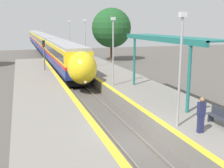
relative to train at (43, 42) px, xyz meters
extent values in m
plane|color=#56514C|center=(0.00, -52.60, -2.28)|extent=(120.00, 120.00, 0.00)
cube|color=slate|center=(-0.72, -52.60, -2.21)|extent=(0.08, 90.00, 0.15)
cube|color=slate|center=(0.72, -52.60, -2.21)|extent=(0.08, 90.00, 0.15)
cube|color=black|center=(0.00, -29.71, -1.66)|extent=(2.41, 18.30, 0.80)
cube|color=navy|center=(0.00, -29.71, -0.80)|extent=(2.74, 19.89, 0.94)
cube|color=red|center=(0.00, -29.71, -0.17)|extent=(2.75, 19.89, 0.32)
cube|color=yellow|center=(0.00, -29.71, 0.70)|extent=(2.74, 19.89, 1.42)
cube|color=black|center=(0.00, -29.71, 0.63)|extent=(2.77, 18.30, 0.78)
cube|color=#9E9EA3|center=(0.00, -29.71, 1.56)|extent=(2.47, 19.89, 0.30)
cylinder|color=black|center=(-0.72, -36.98, -1.84)|extent=(0.12, 0.89, 0.89)
cylinder|color=black|center=(0.72, -36.98, -1.84)|extent=(0.12, 0.89, 0.89)
cylinder|color=black|center=(-0.72, -34.78, -1.84)|extent=(0.12, 0.89, 0.89)
cylinder|color=black|center=(0.72, -34.78, -1.84)|extent=(0.12, 0.89, 0.89)
cylinder|color=black|center=(-0.72, -24.65, -1.84)|extent=(0.12, 0.89, 0.89)
cylinder|color=black|center=(0.72, -24.65, -1.84)|extent=(0.12, 0.89, 0.89)
cylinder|color=black|center=(-0.72, -22.45, -1.84)|extent=(0.12, 0.89, 0.89)
cylinder|color=black|center=(0.72, -22.45, -1.84)|extent=(0.12, 0.89, 0.89)
ellipsoid|color=yellow|center=(0.00, -40.74, 0.07)|extent=(2.63, 3.24, 2.95)
ellipsoid|color=black|center=(0.00, -41.15, 0.56)|extent=(1.92, 1.89, 1.50)
sphere|color=#F9F4CC|center=(0.00, -41.96, -1.02)|extent=(0.24, 0.24, 0.24)
cube|color=black|center=(0.00, -9.02, -1.66)|extent=(2.41, 18.30, 0.80)
cube|color=navy|center=(0.00, -9.02, -0.80)|extent=(2.74, 19.89, 0.94)
cube|color=red|center=(0.00, -9.02, -0.17)|extent=(2.75, 19.89, 0.32)
cube|color=yellow|center=(0.00, -9.02, 0.70)|extent=(2.74, 19.89, 1.42)
cube|color=black|center=(0.00, -9.02, 0.63)|extent=(2.77, 18.30, 0.78)
cube|color=#9E9EA3|center=(0.00, -9.02, 1.56)|extent=(2.47, 19.89, 0.30)
cylinder|color=black|center=(-0.72, -16.29, -1.84)|extent=(0.12, 0.89, 0.89)
cylinder|color=black|center=(0.72, -16.29, -1.84)|extent=(0.12, 0.89, 0.89)
cylinder|color=black|center=(-0.72, -14.09, -1.84)|extent=(0.12, 0.89, 0.89)
cylinder|color=black|center=(0.72, -14.09, -1.84)|extent=(0.12, 0.89, 0.89)
cylinder|color=black|center=(-0.72, -3.96, -1.84)|extent=(0.12, 0.89, 0.89)
cylinder|color=black|center=(0.72, -3.96, -1.84)|extent=(0.12, 0.89, 0.89)
cylinder|color=black|center=(-0.72, -1.76, -1.84)|extent=(0.12, 0.89, 0.89)
cylinder|color=black|center=(0.72, -1.76, -1.84)|extent=(0.12, 0.89, 0.89)
cube|color=black|center=(0.00, 11.67, -1.66)|extent=(2.41, 18.30, 0.80)
cube|color=navy|center=(0.00, 11.67, -0.80)|extent=(2.74, 19.89, 0.94)
cube|color=red|center=(0.00, 11.67, -0.17)|extent=(2.75, 19.89, 0.32)
cube|color=yellow|center=(0.00, 11.67, 0.70)|extent=(2.74, 19.89, 1.42)
cube|color=black|center=(0.00, 11.67, 0.63)|extent=(2.77, 18.30, 0.78)
cube|color=#9E9EA3|center=(0.00, 11.67, 1.56)|extent=(2.47, 19.89, 0.30)
cylinder|color=black|center=(-0.72, 4.40, -1.84)|extent=(0.12, 0.89, 0.89)
cylinder|color=black|center=(0.72, 4.40, -1.84)|extent=(0.12, 0.89, 0.89)
cylinder|color=black|center=(-0.72, 6.60, -1.84)|extent=(0.12, 0.89, 0.89)
cylinder|color=black|center=(0.72, 6.60, -1.84)|extent=(0.12, 0.89, 0.89)
cylinder|color=black|center=(-0.72, 16.73, -1.84)|extent=(0.12, 0.89, 0.89)
cylinder|color=black|center=(0.72, 16.73, -1.84)|extent=(0.12, 0.89, 0.89)
cylinder|color=black|center=(-0.72, 18.93, -1.84)|extent=(0.12, 0.89, 0.89)
cylinder|color=black|center=(0.72, 18.93, -1.84)|extent=(0.12, 0.89, 0.89)
cube|color=black|center=(0.00, 32.36, -1.66)|extent=(2.41, 18.30, 0.80)
cube|color=navy|center=(0.00, 32.36, -0.80)|extent=(2.74, 19.89, 0.94)
cube|color=red|center=(0.00, 32.36, -0.17)|extent=(2.75, 19.89, 0.32)
cube|color=yellow|center=(0.00, 32.36, 0.70)|extent=(2.74, 19.89, 1.42)
cube|color=black|center=(0.00, 32.36, 0.63)|extent=(2.77, 18.30, 0.78)
cube|color=#9E9EA3|center=(0.00, 32.36, 1.56)|extent=(2.47, 19.89, 0.30)
cylinder|color=black|center=(-0.72, 25.09, -1.84)|extent=(0.12, 0.89, 0.89)
cylinder|color=black|center=(0.72, 25.09, -1.84)|extent=(0.12, 0.89, 0.89)
cylinder|color=black|center=(-0.72, 27.29, -1.84)|extent=(0.12, 0.89, 0.89)
cylinder|color=black|center=(0.72, 27.29, -1.84)|extent=(0.12, 0.89, 0.89)
cylinder|color=black|center=(-0.72, 37.42, -1.84)|extent=(0.12, 0.89, 0.89)
cylinder|color=black|center=(0.72, 37.42, -1.84)|extent=(0.12, 0.89, 0.89)
cylinder|color=black|center=(-0.72, 39.62, -1.84)|extent=(0.12, 0.89, 0.89)
cylinder|color=black|center=(0.72, 39.62, -1.84)|extent=(0.12, 0.89, 0.89)
cube|color=gray|center=(4.10, -52.60, -1.78)|extent=(5.04, 64.00, 1.00)
cube|color=yellow|center=(1.78, -52.60, -1.28)|extent=(0.40, 64.00, 0.01)
cube|color=gray|center=(-3.75, -52.60, -1.78)|extent=(4.34, 64.00, 1.00)
cube|color=yellow|center=(-1.78, -52.60, -1.28)|extent=(0.40, 64.00, 0.01)
cube|color=#2D333D|center=(4.38, -53.16, -1.08)|extent=(0.36, 0.06, 0.42)
cube|color=#2D333D|center=(4.38, -53.82, -0.85)|extent=(0.44, 1.77, 0.03)
cube|color=#2D333D|center=(4.58, -53.82, -0.62)|extent=(0.04, 1.77, 0.44)
cube|color=navy|center=(2.87, -54.34, -0.85)|extent=(0.28, 0.20, 0.86)
cube|color=navy|center=(2.87, -54.34, -0.08)|extent=(0.36, 0.22, 0.68)
sphere|color=#936B4C|center=(2.87, -54.34, 0.38)|extent=(0.23, 0.23, 0.23)
cylinder|color=#59595E|center=(-2.59, -32.35, -0.44)|extent=(0.14, 0.14, 3.69)
cube|color=black|center=(-2.59, -32.35, 1.76)|extent=(0.28, 0.20, 0.70)
sphere|color=black|center=(-2.59, -32.46, 1.93)|extent=(0.14, 0.14, 0.14)
sphere|color=red|center=(-2.59, -32.46, 1.59)|extent=(0.14, 0.14, 0.14)
cylinder|color=#9E9EA3|center=(2.29, -53.21, 1.48)|extent=(0.12, 0.12, 5.52)
cube|color=silver|center=(2.29, -53.21, 4.36)|extent=(0.36, 0.20, 0.24)
cylinder|color=#9E9EA3|center=(2.29, -42.69, 1.48)|extent=(0.12, 0.12, 5.52)
cube|color=silver|center=(2.29, -42.69, 4.36)|extent=(0.36, 0.20, 0.24)
cylinder|color=#9E9EA3|center=(2.29, -32.17, 1.48)|extent=(0.12, 0.12, 5.52)
cube|color=silver|center=(2.29, -32.17, 4.36)|extent=(0.36, 0.20, 0.24)
cylinder|color=#9E9EA3|center=(2.29, -21.65, 1.48)|extent=(0.12, 0.12, 5.52)
cube|color=silver|center=(2.29, -21.65, 4.36)|extent=(0.36, 0.20, 0.24)
cylinder|color=#1E6B66|center=(4.07, -51.36, 0.75)|extent=(0.20, 0.20, 4.07)
cylinder|color=#1E6B66|center=(4.07, -43.09, 0.75)|extent=(0.20, 0.20, 4.07)
cube|color=#1E6B66|center=(4.07, -47.23, 2.89)|extent=(0.24, 11.27, 0.36)
cube|color=#1E6B66|center=(4.97, -47.23, 3.01)|extent=(2.00, 11.27, 0.10)
cylinder|color=brown|center=(9.94, -18.92, -0.83)|extent=(0.44, 0.44, 2.90)
sphere|color=#1E5123|center=(9.94, -18.92, 3.30)|extent=(6.71, 6.71, 6.71)
camera|label=1|loc=(-5.26, -65.25, 3.90)|focal=45.00mm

